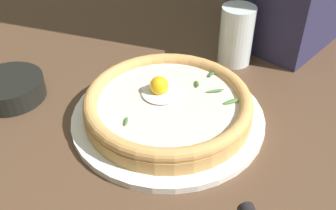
% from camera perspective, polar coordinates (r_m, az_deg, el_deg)
% --- Properties ---
extents(ground_plane, '(2.40, 2.40, 0.03)m').
position_cam_1_polar(ground_plane, '(0.70, -1.14, -3.49)').
color(ground_plane, brown).
rests_on(ground_plane, ground).
extents(pizza_plate, '(0.34, 0.34, 0.01)m').
position_cam_1_polar(pizza_plate, '(0.69, -0.00, -1.70)').
color(pizza_plate, white).
rests_on(pizza_plate, ground).
extents(pizza, '(0.29, 0.29, 0.06)m').
position_cam_1_polar(pizza, '(0.67, -0.01, 0.14)').
color(pizza, tan).
rests_on(pizza, pizza_plate).
extents(side_bowl, '(0.13, 0.13, 0.04)m').
position_cam_1_polar(side_bowl, '(0.79, -22.01, 2.26)').
color(side_bowl, black).
rests_on(side_bowl, ground).
extents(drinking_glass, '(0.07, 0.07, 0.12)m').
position_cam_1_polar(drinking_glass, '(0.84, 9.84, 9.41)').
color(drinking_glass, silver).
rests_on(drinking_glass, ground).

